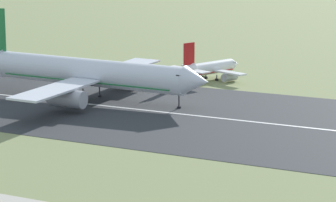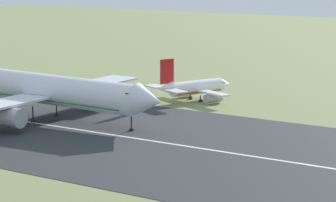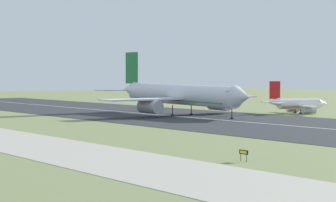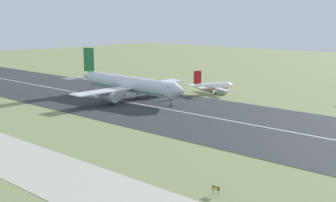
# 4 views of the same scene
# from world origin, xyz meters

# --- Properties ---
(runway_strip) EXTENTS (425.25, 53.72, 0.06)m
(runway_strip) POSITION_xyz_m (0.00, 95.15, 0.03)
(runway_strip) COLOR #2B2D30
(runway_strip) RESTS_ON ground_plane
(runway_centreline) EXTENTS (382.73, 0.70, 0.01)m
(runway_centreline) POSITION_xyz_m (0.00, 95.15, 0.07)
(runway_centreline) COLOR silver
(runway_centreline) RESTS_ON runway_strip
(airplane_landing) EXTENTS (55.52, 52.28, 18.42)m
(airplane_landing) POSITION_xyz_m (-55.61, 99.15, 5.69)
(airplane_landing) COLOR silver
(airplane_landing) RESTS_ON ground_plane
(airplane_parked_west) EXTENTS (19.24, 20.21, 9.56)m
(airplane_parked_west) POSITION_xyz_m (-41.60, 132.21, 2.77)
(airplane_parked_west) COLOR white
(airplane_parked_west) RESTS_ON ground_plane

